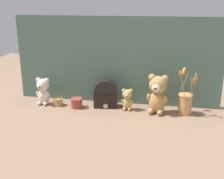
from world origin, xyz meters
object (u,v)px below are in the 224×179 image
at_px(decorative_tin_short, 77,103).
at_px(teddy_bear_large, 157,93).
at_px(teddy_bear_medium, 43,91).
at_px(vintage_radio, 106,95).
at_px(flower_vase, 185,101).
at_px(decorative_tin_tall, 58,102).
at_px(teddy_bear_small, 127,99).

bearing_deg(decorative_tin_short, teddy_bear_large, 0.96).
height_order(teddy_bear_medium, decorative_tin_short, teddy_bear_medium).
distance_m(teddy_bear_large, teddy_bear_medium, 0.90).
bearing_deg(vintage_radio, flower_vase, -2.86).
height_order(teddy_bear_large, flower_vase, flower_vase).
relative_size(teddy_bear_large, decorative_tin_tall, 3.88).
bearing_deg(teddy_bear_small, vintage_radio, 169.41).
bearing_deg(vintage_radio, decorative_tin_tall, -172.60).
relative_size(teddy_bear_large, vintage_radio, 1.35).
bearing_deg(teddy_bear_large, flower_vase, 6.77).
bearing_deg(decorative_tin_short, teddy_bear_small, 4.64).
xyz_separation_m(vintage_radio, decorative_tin_short, (-0.22, -0.06, -0.06)).
height_order(flower_vase, vintage_radio, flower_vase).
xyz_separation_m(teddy_bear_medium, decorative_tin_short, (0.28, -0.02, -0.08)).
bearing_deg(vintage_radio, teddy_bear_medium, -174.92).
relative_size(teddy_bear_small, decorative_tin_short, 1.79).
xyz_separation_m(teddy_bear_large, decorative_tin_short, (-0.61, -0.01, -0.11)).
xyz_separation_m(teddy_bear_medium, teddy_bear_small, (0.67, 0.01, -0.03)).
height_order(teddy_bear_large, teddy_bear_medium, teddy_bear_large).
bearing_deg(teddy_bear_medium, teddy_bear_small, 1.01).
distance_m(teddy_bear_medium, decorative_tin_tall, 0.15).
distance_m(teddy_bear_medium, teddy_bear_small, 0.67).
height_order(teddy_bear_large, teddy_bear_small, teddy_bear_large).
relative_size(teddy_bear_large, teddy_bear_small, 1.75).
height_order(teddy_bear_medium, teddy_bear_small, teddy_bear_medium).
xyz_separation_m(teddy_bear_large, teddy_bear_medium, (-0.90, 0.01, -0.04)).
height_order(teddy_bear_large, decorative_tin_tall, teddy_bear_large).
distance_m(flower_vase, decorative_tin_tall, 0.98).
height_order(teddy_bear_small, vintage_radio, vintage_radio).
height_order(decorative_tin_tall, decorative_tin_short, decorative_tin_short).
bearing_deg(decorative_tin_short, teddy_bear_medium, 175.95).
bearing_deg(teddy_bear_large, vintage_radio, 172.28).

